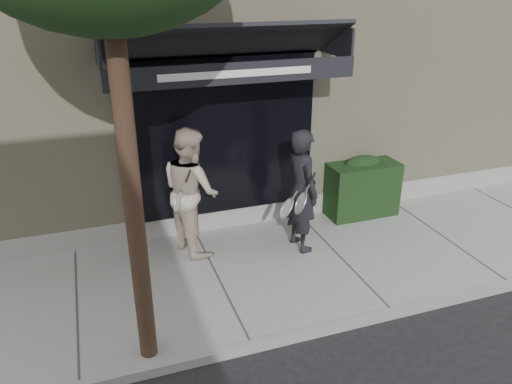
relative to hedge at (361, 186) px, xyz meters
name	(u,v)px	position (x,y,z in m)	size (l,w,h in m)	color
ground	(337,261)	(-1.10, -1.25, -0.66)	(80.00, 80.00, 0.00)	black
sidewalk	(337,257)	(-1.10, -1.25, -0.60)	(20.00, 3.00, 0.12)	gray
curb	(392,313)	(-1.10, -2.80, -0.59)	(20.00, 0.10, 0.14)	gray
building_facade	(242,48)	(-1.11, 3.71, 2.08)	(14.30, 8.04, 5.64)	tan
hedge	(361,186)	(0.00, 0.00, 0.00)	(1.30, 0.70, 1.14)	black
pedestrian_front	(302,191)	(-1.58, -0.80, 0.47)	(0.82, 0.96, 2.01)	black
pedestrian_back	(191,191)	(-3.24, -0.27, 0.48)	(1.02, 1.17, 2.05)	#BEAB98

